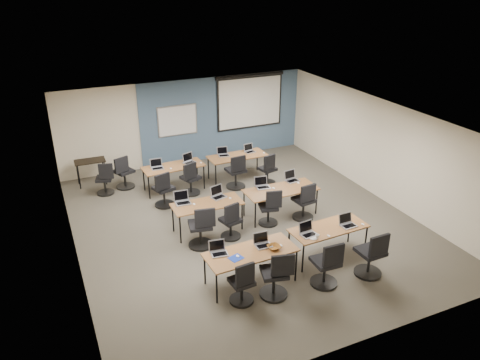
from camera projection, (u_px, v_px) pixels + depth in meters
name	position (u px, v px, depth m)	size (l,w,h in m)	color
floor	(245.00, 223.00, 11.68)	(8.00, 9.00, 0.02)	#6B6354
ceiling	(245.00, 119.00, 10.56)	(8.00, 9.00, 0.02)	white
wall_back	(186.00, 122.00, 14.86)	(8.00, 0.04, 2.70)	beige
wall_front	(364.00, 278.00, 7.39)	(8.00, 0.04, 2.70)	beige
wall_left	(69.00, 205.00, 9.63)	(0.04, 9.00, 2.70)	beige
wall_right	(380.00, 149.00, 12.61)	(0.04, 9.00, 2.70)	beige
blue_accent_panel	(223.00, 117.00, 15.30)	(5.50, 0.04, 2.70)	#3D5977
whiteboard	(177.00, 121.00, 14.65)	(1.28, 0.03, 0.98)	#A8ABB0
projector_screen	(250.00, 99.00, 15.38)	(2.40, 0.10, 1.82)	black
training_table_front_left	(251.00, 253.00, 9.20)	(1.83, 0.76, 0.73)	#8F5F26
training_table_front_right	(328.00, 229.00, 10.06)	(1.71, 0.71, 0.73)	#906540
training_table_mid_left	(207.00, 205.00, 11.08)	(1.67, 0.70, 0.73)	olive
training_table_mid_right	(281.00, 191.00, 11.79)	(1.87, 0.78, 0.73)	brown
training_table_back_left	(173.00, 168.00, 13.17)	(1.72, 0.72, 0.73)	brown
training_table_back_right	(237.00, 157.00, 13.90)	(1.75, 0.73, 0.73)	olive
laptop_0	(218.00, 251.00, 9.11)	(0.33, 0.28, 0.25)	silver
mouse_0	(238.00, 256.00, 9.02)	(0.06, 0.10, 0.03)	white
task_chair_0	(242.00, 286.00, 8.74)	(0.47, 0.47, 0.95)	black
laptop_1	(262.00, 242.00, 9.37)	(0.32, 0.28, 0.25)	#B6B6B7
mouse_1	(281.00, 245.00, 9.36)	(0.06, 0.10, 0.03)	white
task_chair_1	(276.00, 278.00, 8.90)	(0.55, 0.55, 1.03)	black
laptop_2	(308.00, 231.00, 9.76)	(0.34, 0.29, 0.26)	#ACADB7
mouse_2	(329.00, 236.00, 9.70)	(0.06, 0.09, 0.03)	white
task_chair_2	(327.00, 267.00, 9.22)	(0.55, 0.55, 1.03)	black
laptop_3	(347.00, 223.00, 10.10)	(0.33, 0.28, 0.25)	#B3B3B3
mouse_3	(363.00, 224.00, 10.14)	(0.06, 0.09, 0.03)	white
task_chair_3	(371.00, 257.00, 9.52)	(0.57, 0.57, 1.05)	black
laptop_4	(182.00, 200.00, 11.08)	(0.36, 0.31, 0.27)	silver
mouse_4	(194.00, 204.00, 11.01)	(0.06, 0.09, 0.03)	white
task_chair_4	(202.00, 230.00, 10.52)	(0.57, 0.57, 1.04)	black
laptop_5	(218.00, 194.00, 11.36)	(0.35, 0.30, 0.26)	#B3B3BC
mouse_5	(230.00, 198.00, 11.29)	(0.06, 0.09, 0.03)	white
task_chair_5	(231.00, 224.00, 10.86)	(0.48, 0.48, 0.96)	black
laptop_6	(262.00, 185.00, 11.86)	(0.34, 0.29, 0.26)	#B1B1B7
mouse_6	(274.00, 188.00, 11.80)	(0.06, 0.10, 0.04)	white
task_chair_6	(270.00, 210.00, 11.46)	(0.48, 0.48, 0.97)	black
laptop_7	(291.00, 178.00, 12.23)	(0.34, 0.29, 0.26)	silver
mouse_7	(298.00, 183.00, 12.09)	(0.06, 0.09, 0.03)	white
task_chair_7	(305.00, 204.00, 11.71)	(0.54, 0.54, 1.02)	black
laptop_8	(157.00, 166.00, 12.99)	(0.33, 0.28, 0.25)	#A0A0AA
mouse_8	(171.00, 168.00, 12.96)	(0.06, 0.09, 0.03)	white
task_chair_8	(164.00, 192.00, 12.33)	(0.55, 0.53, 1.01)	black
laptop_9	(189.00, 160.00, 13.38)	(0.34, 0.29, 0.26)	#B9BAC6
mouse_9	(201.00, 163.00, 13.35)	(0.06, 0.09, 0.03)	white
task_chair_9	(191.00, 181.00, 13.00)	(0.53, 0.51, 0.99)	black
laptop_10	(223.00, 153.00, 13.87)	(0.32, 0.27, 0.24)	#A8A8AB
mouse_10	(235.00, 158.00, 13.69)	(0.06, 0.10, 0.04)	white
task_chair_10	(236.00, 174.00, 13.37)	(0.56, 0.56, 1.04)	black
laptop_11	(249.00, 150.00, 14.15)	(0.31, 0.26, 0.23)	silver
mouse_11	(264.00, 153.00, 14.05)	(0.06, 0.09, 0.03)	white
task_chair_11	(268.00, 172.00, 13.62)	(0.48, 0.48, 0.97)	black
blue_mousepad	(236.00, 258.00, 8.98)	(0.26, 0.22, 0.01)	#1530A1
snack_bowl	(274.00, 247.00, 9.27)	(0.31, 0.31, 0.08)	olive
snack_plate	(313.00, 238.00, 9.65)	(0.19, 0.19, 0.01)	white
coffee_cup	(317.00, 237.00, 9.61)	(0.08, 0.08, 0.07)	silver
utility_table	(90.00, 164.00, 13.52)	(0.86, 0.48, 0.75)	black
spare_chair_a	(124.00, 175.00, 13.37)	(0.56, 0.53, 1.01)	black
spare_chair_b	(105.00, 181.00, 13.01)	(0.49, 0.48, 0.96)	black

